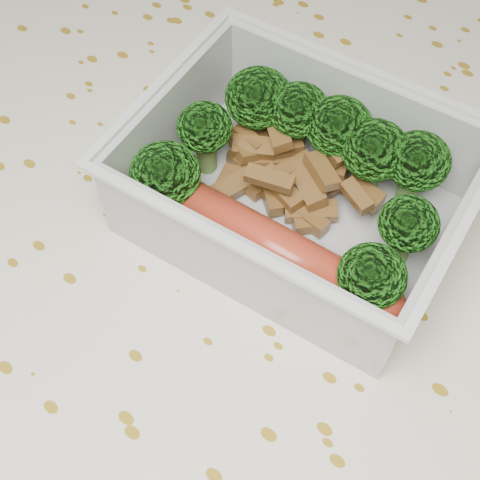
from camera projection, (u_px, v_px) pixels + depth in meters
The scene contains 6 objects.
dining_table at pixel (245, 317), 0.49m from camera, with size 1.40×0.90×0.75m.
tablecloth at pixel (246, 284), 0.45m from camera, with size 1.46×0.96×0.19m.
lunch_container at pixel (297, 194), 0.41m from camera, with size 0.22×0.18×0.07m.
broccoli_florets at pixel (309, 155), 0.41m from camera, with size 0.18×0.14×0.06m.
meat_pile at pixel (286, 171), 0.43m from camera, with size 0.11×0.09×0.03m.
sausage at pixel (268, 246), 0.39m from camera, with size 0.18×0.04×0.03m.
Camera 1 is at (0.13, -0.17, 1.11)m, focal length 50.00 mm.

